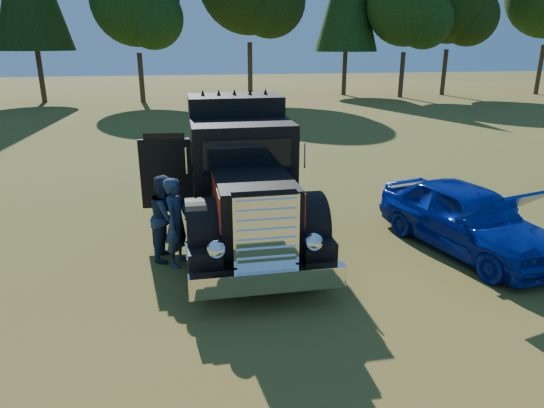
{
  "coord_description": "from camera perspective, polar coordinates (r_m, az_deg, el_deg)",
  "views": [
    {
      "loc": [
        -1.42,
        -7.59,
        4.11
      ],
      "look_at": [
        0.33,
        1.64,
        0.98
      ],
      "focal_mm": 32.0,
      "sensor_mm": 36.0,
      "label": 1
    }
  ],
  "objects": [
    {
      "name": "ground",
      "position": [
        8.75,
        -0.1,
        -9.57
      ],
      "size": [
        120.0,
        120.0,
        0.0
      ],
      "primitive_type": "plane",
      "color": "#374F17",
      "rests_on": "ground"
    },
    {
      "name": "diamond_t_truck",
      "position": [
        10.53,
        -3.7,
        2.82
      ],
      "size": [
        3.38,
        7.16,
        3.0
      ],
      "color": "black",
      "rests_on": "ground"
    },
    {
      "name": "spectator_far",
      "position": [
        9.76,
        -12.32,
        -1.51
      ],
      "size": [
        0.84,
        0.96,
        1.7
      ],
      "primitive_type": "imported",
      "rotation": [
        0.0,
        0.0,
        1.31
      ],
      "color": "#1B2A3F",
      "rests_on": "ground"
    },
    {
      "name": "spectator_near",
      "position": [
        9.38,
        -11.15,
        -2.12
      ],
      "size": [
        0.64,
        0.75,
        1.74
      ],
      "primitive_type": "imported",
      "rotation": [
        0.0,
        0.0,
        1.16
      ],
      "color": "#20344B",
      "rests_on": "ground"
    },
    {
      "name": "hotrod_coupe",
      "position": [
        10.71,
        22.0,
        -1.47
      ],
      "size": [
        2.61,
        4.46,
        1.89
      ],
      "color": "#060B92",
      "rests_on": "ground"
    }
  ]
}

